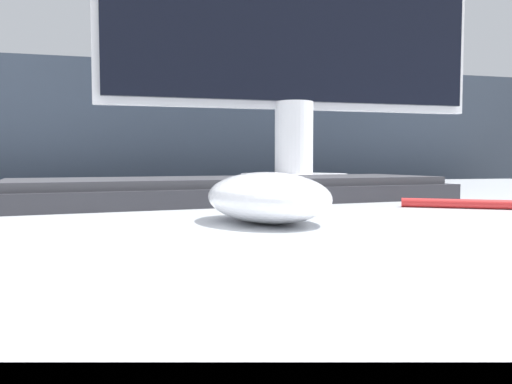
{
  "coord_description": "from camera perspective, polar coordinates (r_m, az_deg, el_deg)",
  "views": [
    {
      "loc": [
        -0.14,
        -0.4,
        0.8
      ],
      "look_at": [
        -0.06,
        -0.06,
        0.77
      ],
      "focal_mm": 35.0,
      "sensor_mm": 36.0,
      "label": 1
    }
  ],
  "objects": [
    {
      "name": "computer_mouse_near",
      "position": [
        0.33,
        1.31,
        -0.61
      ],
      "size": [
        0.1,
        0.12,
        0.03
      ],
      "rotation": [
        0.0,
        0.0,
        0.27
      ],
      "color": "white",
      "rests_on": "desk"
    },
    {
      "name": "keyboard",
      "position": [
        0.51,
        -2.34,
        0.27
      ],
      "size": [
        0.47,
        0.2,
        0.02
      ],
      "rotation": [
        0.0,
        0.0,
        0.14
      ],
      "color": "#28282D",
      "rests_on": "desk"
    },
    {
      "name": "partition_panel",
      "position": [
        1.16,
        -6.66,
        -10.99
      ],
      "size": [
        5.0,
        0.03,
        1.01
      ],
      "color": "#333D4C",
      "rests_on": "ground_plane"
    },
    {
      "name": "pen",
      "position": [
        0.46,
        24.66,
        -1.28
      ],
      "size": [
        0.12,
        0.08,
        0.01
      ],
      "rotation": [
        0.0,
        0.0,
        -0.53
      ],
      "color": "red",
      "rests_on": "desk"
    },
    {
      "name": "monitor",
      "position": [
        0.87,
        4.39,
        21.01
      ],
      "size": [
        0.63,
        0.17,
        0.54
      ],
      "color": "white",
      "rests_on": "desk"
    }
  ]
}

